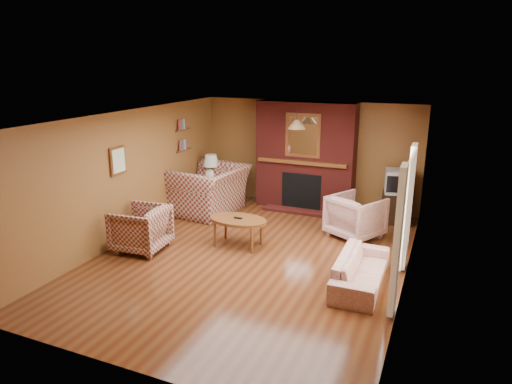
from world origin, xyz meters
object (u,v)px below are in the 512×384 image
at_px(coffee_table, 238,221).
at_px(table_lamp, 211,166).
at_px(floral_sofa, 361,270).
at_px(fireplace, 305,157).
at_px(plaid_loveseat, 209,190).
at_px(tv_stand, 396,207).
at_px(plaid_armchair, 141,229).
at_px(floral_armchair, 356,216).
at_px(crt_tv, 398,182).
at_px(side_table, 212,192).

height_order(coffee_table, table_lamp, table_lamp).
bearing_deg(floral_sofa, fireplace, 29.80).
xyz_separation_m(plaid_loveseat, coffee_table, (1.42, -1.49, -0.04)).
height_order(plaid_loveseat, tv_stand, plaid_loveseat).
height_order(plaid_armchair, table_lamp, table_lamp).
bearing_deg(floral_armchair, crt_tv, -89.29).
height_order(coffee_table, crt_tv, crt_tv).
distance_m(plaid_armchair, floral_sofa, 3.86).
height_order(plaid_loveseat, floral_sofa, plaid_loveseat).
bearing_deg(fireplace, crt_tv, -5.30).
xyz_separation_m(floral_armchair, coffee_table, (-1.87, -1.27, 0.06)).
bearing_deg(fireplace, floral_sofa, -59.73).
xyz_separation_m(plaid_loveseat, crt_tv, (3.90, 0.93, 0.37)).
bearing_deg(coffee_table, plaid_armchair, -151.18).
relative_size(fireplace, floral_armchair, 2.67).
bearing_deg(tv_stand, floral_sofa, -98.48).
distance_m(plaid_loveseat, floral_armchair, 3.30).
distance_m(plaid_loveseat, tv_stand, 4.02).
xyz_separation_m(tv_stand, crt_tv, (-0.00, -0.01, 0.56)).
distance_m(floral_armchair, crt_tv, 1.39).
relative_size(plaid_loveseat, tv_stand, 2.47).
bearing_deg(fireplace, plaid_armchair, -119.46).
relative_size(plaid_loveseat, table_lamp, 2.46).
xyz_separation_m(table_lamp, tv_stand, (4.15, 0.35, -0.57)).
height_order(plaid_armchair, tv_stand, plaid_armchair).
relative_size(floral_sofa, crt_tv, 2.77).
height_order(side_table, tv_stand, tv_stand).
distance_m(floral_sofa, crt_tv, 3.13).
xyz_separation_m(floral_armchair, tv_stand, (0.61, 1.16, -0.09)).
height_order(table_lamp, crt_tv, table_lamp).
bearing_deg(fireplace, floral_armchair, -43.16).
bearing_deg(crt_tv, tv_stand, 90.00).
distance_m(floral_armchair, tv_stand, 1.32).
bearing_deg(crt_tv, fireplace, 174.70).
xyz_separation_m(fireplace, side_table, (-2.10, -0.53, -0.91)).
height_order(fireplace, side_table, fireplace).
relative_size(plaid_armchair, coffee_table, 0.81).
bearing_deg(plaid_loveseat, side_table, -152.10).
distance_m(fireplace, side_table, 2.35).
xyz_separation_m(fireplace, floral_armchair, (1.44, -1.35, -0.77)).
xyz_separation_m(plaid_loveseat, side_table, (-0.25, 0.59, -0.24)).
bearing_deg(floral_sofa, table_lamp, 55.31).
bearing_deg(side_table, fireplace, 14.29).
bearing_deg(side_table, floral_armchair, -12.93).
relative_size(side_table, tv_stand, 0.84).
xyz_separation_m(plaid_armchair, coffee_table, (1.52, 0.83, 0.07)).
bearing_deg(table_lamp, coffee_table, -51.37).
xyz_separation_m(plaid_armchair, tv_stand, (4.00, 3.27, -0.08)).
bearing_deg(plaid_loveseat, floral_sofa, 65.34).
relative_size(plaid_armchair, table_lamp, 1.37).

